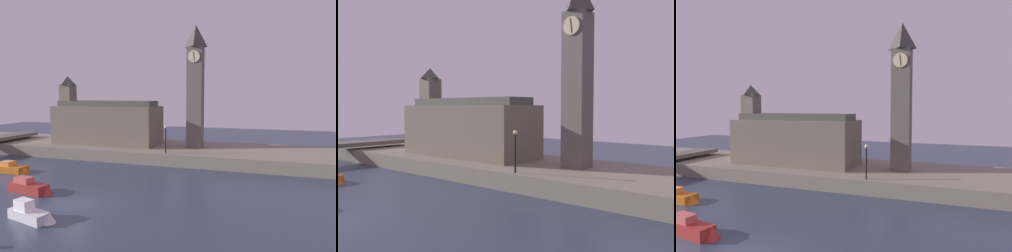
# 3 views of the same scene
# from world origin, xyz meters

# --- Properties ---
(far_embankment) EXTENTS (70.00, 12.00, 1.50)m
(far_embankment) POSITION_xyz_m (0.00, 20.00, 0.75)
(far_embankment) COLOR slate
(far_embankment) RESTS_ON ground
(clock_tower) EXTENTS (2.24, 2.29, 16.34)m
(clock_tower) POSITION_xyz_m (5.38, 20.12, 9.93)
(clock_tower) COLOR #5B544C
(clock_tower) RESTS_ON far_embankment
(parliament_hall) EXTENTS (15.46, 6.15, 10.00)m
(parliament_hall) POSITION_xyz_m (-8.15, 19.77, 4.62)
(parliament_hall) COLOR #6B6051
(parliament_hall) RESTS_ON far_embankment
(streetlamp) EXTENTS (0.36, 0.36, 3.46)m
(streetlamp) POSITION_xyz_m (2.94, 14.62, 3.69)
(streetlamp) COLOR black
(streetlamp) RESTS_ON far_embankment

